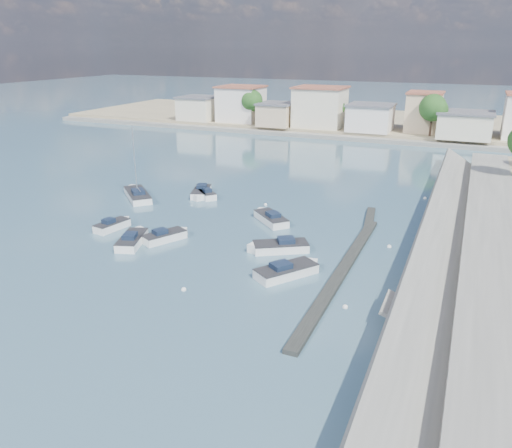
{
  "coord_description": "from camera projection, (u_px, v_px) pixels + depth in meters",
  "views": [
    {
      "loc": [
        15.44,
        -27.77,
        18.04
      ],
      "look_at": [
        -2.88,
        14.6,
        1.4
      ],
      "focal_mm": 35.0,
      "sensor_mm": 36.0,
      "label": 1
    }
  ],
  "objects": [
    {
      "name": "motorboat_f",
      "position": [
        206.0,
        194.0,
        62.45
      ],
      "size": [
        3.67,
        3.49,
        1.48
      ],
      "color": "white",
      "rests_on": "ground"
    },
    {
      "name": "motorboat_a",
      "position": [
        133.0,
        240.0,
        47.93
      ],
      "size": [
        3.42,
        5.42,
        1.48
      ],
      "color": "white",
      "rests_on": "ground"
    },
    {
      "name": "seawall_walkway",
      "position": [
        493.0,
        272.0,
        39.87
      ],
      "size": [
        5.0,
        90.0,
        1.8
      ],
      "primitive_type": "cube",
      "color": "slate",
      "rests_on": "ground"
    },
    {
      "name": "motorboat_g",
      "position": [
        201.0,
        193.0,
        63.06
      ],
      "size": [
        3.38,
        5.51,
        1.48
      ],
      "color": "white",
      "rests_on": "ground"
    },
    {
      "name": "far_shore_land",
      "position": [
        400.0,
        124.0,
        115.06
      ],
      "size": [
        160.0,
        40.0,
        1.4
      ],
      "primitive_type": "cube",
      "color": "gray",
      "rests_on": "ground"
    },
    {
      "name": "motorboat_h",
      "position": [
        289.0,
        271.0,
        41.31
      ],
      "size": [
        4.75,
        5.5,
        1.48
      ],
      "color": "white",
      "rests_on": "ground"
    },
    {
      "name": "mooring_buoys",
      "position": [
        332.0,
        244.0,
        47.8
      ],
      "size": [
        17.6,
        33.47,
        0.4
      ],
      "color": "white",
      "rests_on": "ground"
    },
    {
      "name": "motorboat_e",
      "position": [
        166.0,
        236.0,
        48.69
      ],
      "size": [
        3.43,
        4.61,
        1.48
      ],
      "color": "white",
      "rests_on": "ground"
    },
    {
      "name": "motorboat_d",
      "position": [
        278.0,
        247.0,
        46.12
      ],
      "size": [
        5.39,
        4.38,
        1.48
      ],
      "color": "white",
      "rests_on": "ground"
    },
    {
      "name": "motorboat_c",
      "position": [
        270.0,
        218.0,
        53.83
      ],
      "size": [
        4.98,
        4.79,
        1.48
      ],
      "color": "white",
      "rests_on": "ground"
    },
    {
      "name": "sailboat",
      "position": [
        137.0,
        194.0,
        62.24
      ],
      "size": [
        6.5,
        6.34,
        9.0
      ],
      "color": "white",
      "rests_on": "ground"
    },
    {
      "name": "far_shore_quay",
      "position": [
        384.0,
        141.0,
        97.03
      ],
      "size": [
        160.0,
        2.5,
        0.8
      ],
      "primitive_type": "cube",
      "color": "slate",
      "rests_on": "ground"
    },
    {
      "name": "shore_trees",
      "position": [
        432.0,
        114.0,
        89.45
      ],
      "size": [
        74.56,
        38.32,
        7.92
      ],
      "color": "#38281E",
      "rests_on": "ground"
    },
    {
      "name": "far_town",
      "position": [
        448.0,
        116.0,
        96.6
      ],
      "size": [
        113.01,
        12.8,
        8.35
      ],
      "color": "beige",
      "rests_on": "far_shore_land"
    },
    {
      "name": "ground",
      "position": [
        346.0,
        180.0,
        70.4
      ],
      "size": [
        400.0,
        400.0,
        0.0
      ],
      "primitive_type": "plane",
      "color": "#315263",
      "rests_on": "ground"
    },
    {
      "name": "breakwater",
      "position": [
        349.0,
        259.0,
        44.18
      ],
      "size": [
        2.0,
        31.02,
        0.35
      ],
      "color": "black",
      "rests_on": "ground"
    },
    {
      "name": "motorboat_b",
      "position": [
        114.0,
        225.0,
        51.66
      ],
      "size": [
        2.22,
        4.33,
        1.48
      ],
      "color": "white",
      "rests_on": "ground"
    }
  ]
}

